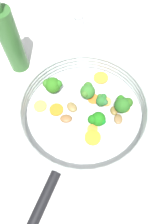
{
  "coord_description": "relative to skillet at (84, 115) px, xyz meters",
  "views": [
    {
      "loc": [
        0.17,
        -0.22,
        0.58
      ],
      "look_at": [
        0.0,
        0.0,
        0.03
      ],
      "focal_mm": 35.0,
      "sensor_mm": 36.0,
      "label": 1
    }
  ],
  "objects": [
    {
      "name": "skillet_rim_wall",
      "position": [
        0.0,
        0.0,
        0.03
      ],
      "size": [
        0.37,
        0.37,
        0.06
      ],
      "color": "#B1BBBA",
      "rests_on": "skillet"
    },
    {
      "name": "mushroom_piece_3",
      "position": [
        -0.04,
        -0.01,
        0.01
      ],
      "size": [
        0.04,
        0.04,
        0.01
      ],
      "primitive_type": "ellipsoid",
      "rotation": [
        0.0,
        0.0,
        6.0
      ],
      "color": "olive",
      "rests_on": "skillet"
    },
    {
      "name": "broccoli_floret_0",
      "position": [
        0.05,
        -0.01,
        0.04
      ],
      "size": [
        0.05,
        0.04,
        0.05
      ],
      "color": "#82AC6D",
      "rests_on": "skillet"
    },
    {
      "name": "salt_shaker",
      "position": [
        -0.21,
        0.24,
        0.05
      ],
      "size": [
        0.04,
        0.04,
        0.11
      ],
      "color": "silver",
      "rests_on": "ground_plane"
    },
    {
      "name": "skillet_rivet_left",
      "position": [
        -0.0,
        -0.17,
        0.01
      ],
      "size": [
        0.01,
        0.01,
        0.01
      ],
      "primitive_type": "sphere",
      "color": "#B4B9B8",
      "rests_on": "skillet"
    },
    {
      "name": "broccoli_floret_4",
      "position": [
        0.08,
        0.08,
        0.03
      ],
      "size": [
        0.05,
        0.05,
        0.05
      ],
      "color": "#70A255",
      "rests_on": "skillet"
    },
    {
      "name": "oil_bottle",
      "position": [
        -0.28,
        0.02,
        0.11
      ],
      "size": [
        0.06,
        0.06,
        0.27
      ],
      "color": "#2D5B28",
      "rests_on": "ground_plane"
    },
    {
      "name": "carrot_slice_3",
      "position": [
        -0.07,
        -0.04,
        0.01
      ],
      "size": [
        0.06,
        0.06,
        0.0
      ],
      "primitive_type": "cylinder",
      "rotation": [
        0.0,
        0.0,
        3.81
      ],
      "color": "orange",
      "rests_on": "skillet"
    },
    {
      "name": "carrot_slice_7",
      "position": [
        0.09,
        0.09,
        0.01
      ],
      "size": [
        0.03,
        0.03,
        0.0
      ],
      "primitive_type": "cylinder",
      "rotation": [
        0.0,
        0.0,
        3.04
      ],
      "color": "gold",
      "rests_on": "skillet"
    },
    {
      "name": "carrot_slice_0",
      "position": [
        -0.12,
        -0.06,
        0.01
      ],
      "size": [
        0.05,
        0.05,
        0.01
      ],
      "primitive_type": "cylinder",
      "rotation": [
        0.0,
        0.0,
        5.55
      ],
      "color": "#EE9340",
      "rests_on": "skillet"
    },
    {
      "name": "carrot_slice_5",
      "position": [
        -0.01,
        0.06,
        0.01
      ],
      "size": [
        0.04,
        0.04,
        0.0
      ],
      "primitive_type": "cylinder",
      "rotation": [
        0.0,
        0.0,
        6.18
      ],
      "color": "orange",
      "rests_on": "skillet"
    },
    {
      "name": "skillet_rivet_right",
      "position": [
        0.09,
        -0.15,
        0.01
      ],
      "size": [
        0.01,
        0.01,
        0.01
      ],
      "primitive_type": "sphere",
      "color": "#AFB5B9",
      "rests_on": "skillet"
    },
    {
      "name": "skillet",
      "position": [
        0.0,
        0.0,
        0.0
      ],
      "size": [
        0.36,
        0.36,
        0.01
      ],
      "primitive_type": "cylinder",
      "color": "#B2B5B7",
      "rests_on": "ground_plane"
    },
    {
      "name": "carrot_slice_1",
      "position": [
        0.06,
        -0.04,
        0.01
      ],
      "size": [
        0.05,
        0.05,
        0.01
      ],
      "primitive_type": "cylinder",
      "rotation": [
        0.0,
        0.0,
        0.16
      ],
      "color": "orange",
      "rests_on": "skillet"
    },
    {
      "name": "carrot_slice_6",
      "position": [
        -0.04,
        0.14,
        0.01
      ],
      "size": [
        0.07,
        0.07,
        0.0
      ],
      "primitive_type": "cylinder",
      "rotation": [
        0.0,
        0.0,
        2.49
      ],
      "color": "orange",
      "rests_on": "skillet"
    },
    {
      "name": "skillet_handle",
      "position": [
        0.07,
        -0.27,
        0.02
      ],
      "size": [
        0.08,
        0.19,
        0.03
      ],
      "primitive_type": "cylinder",
      "rotation": [
        1.57,
        0.0,
        0.27
      ],
      "color": "black",
      "rests_on": "skillet"
    },
    {
      "name": "broccoli_floret_3",
      "position": [
        -0.03,
        0.05,
        0.04
      ],
      "size": [
        0.04,
        0.05,
        0.05
      ],
      "color": "#6D9F57",
      "rests_on": "skillet"
    },
    {
      "name": "ground_plane",
      "position": [
        0.0,
        0.0,
        -0.01
      ],
      "size": [
        4.0,
        4.0,
        0.0
      ],
      "primitive_type": "plane",
      "color": "#BBB9B7"
    },
    {
      "name": "carrot_slice_4",
      "position": [
        0.05,
        -0.02,
        0.01
      ],
      "size": [
        0.04,
        0.04,
        0.01
      ],
      "primitive_type": "cylinder",
      "rotation": [
        0.0,
        0.0,
        0.82
      ],
      "color": "orange",
      "rests_on": "skillet"
    },
    {
      "name": "broccoli_floret_1",
      "position": [
        -0.12,
        0.01,
        0.04
      ],
      "size": [
        0.05,
        0.05,
        0.05
      ],
      "color": "#8BAA5C",
      "rests_on": "skillet"
    },
    {
      "name": "mushroom_piece_0",
      "position": [
        -0.03,
        -0.04,
        0.01
      ],
      "size": [
        0.04,
        0.04,
        0.01
      ],
      "primitive_type": "ellipsoid",
      "rotation": [
        0.0,
        0.0,
        3.78
      ],
      "color": "brown",
      "rests_on": "skillet"
    },
    {
      "name": "carrot_slice_2",
      "position": [
        0.03,
        0.07,
        0.01
      ],
      "size": [
        0.04,
        0.04,
        0.0
      ],
      "primitive_type": "cylinder",
      "rotation": [
        0.0,
        0.0,
        1.34
      ],
      "color": "#F9893F",
      "rests_on": "skillet"
    },
    {
      "name": "broccoli_floret_2",
      "position": [
        0.02,
        0.06,
        0.03
      ],
      "size": [
        0.04,
        0.04,
        0.04
      ],
      "color": "#8AAB60",
      "rests_on": "skillet"
    },
    {
      "name": "mushroom_piece_1",
      "position": [
        0.06,
        0.06,
        0.01
      ],
      "size": [
        0.04,
        0.04,
        0.01
      ],
      "primitive_type": "ellipsoid",
      "rotation": [
        0.0,
        0.0,
        5.44
      ],
      "color": "brown",
      "rests_on": "skillet"
    },
    {
      "name": "mushroom_piece_2",
      "position": [
        0.09,
        0.05,
        0.01
      ],
      "size": [
        0.04,
        0.04,
        0.01
      ],
      "primitive_type": "ellipsoid",
      "rotation": [
        0.0,
        0.0,
        2.12
      ],
      "color": "brown",
      "rests_on": "skillet"
    }
  ]
}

